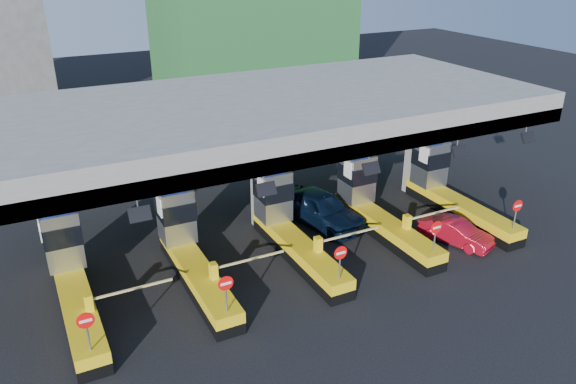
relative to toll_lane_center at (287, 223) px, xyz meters
name	(u,v)px	position (x,y,z in m)	size (l,w,h in m)	color
ground	(289,250)	(0.00, -0.28, -1.40)	(120.00, 120.00, 0.00)	black
toll_canopy	(263,115)	(0.00, 2.59, 4.74)	(28.00, 12.09, 7.00)	slate
toll_lane_far_left	(70,272)	(-10.00, 0.00, 0.00)	(4.43, 8.00, 4.16)	black
toll_lane_left	(187,246)	(-5.00, 0.00, 0.00)	(4.43, 8.00, 4.16)	black
toll_lane_center	(287,223)	(0.00, 0.00, 0.00)	(4.43, 8.00, 4.16)	black
toll_lane_right	(372,203)	(5.00, 0.00, 0.00)	(4.43, 8.00, 4.16)	black
toll_lane_far_right	(446,186)	(10.00, 0.00, 0.00)	(4.43, 8.00, 4.16)	black
van	(321,208)	(2.81, 1.54, -0.47)	(2.18, 5.43, 1.85)	black
red_car	(456,232)	(7.80, -3.34, -0.79)	(1.28, 3.68, 1.21)	#A80C1D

